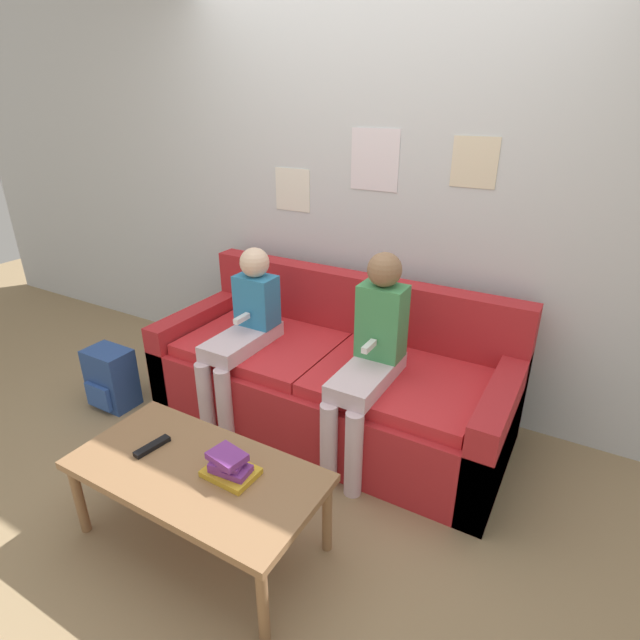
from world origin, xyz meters
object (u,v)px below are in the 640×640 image
person_left (243,329)px  couch (332,379)px  tv_remote (152,446)px  person_right (370,354)px  backpack (111,378)px  coffee_table (196,476)px

person_left → couch: bearing=23.9°
person_left → tv_remote: size_ratio=6.03×
couch → person_right: bearing=-31.1°
person_right → backpack: bearing=-167.4°
coffee_table → backpack: 1.37m
coffee_table → tv_remote: size_ratio=6.32×
coffee_table → backpack: bearing=156.7°
person_left → backpack: person_left is taller
coffee_table → person_right: person_right is taller
person_right → backpack: (-1.64, -0.37, -0.45)m
person_left → person_right: person_right is taller
coffee_table → person_right: (0.39, 0.90, 0.27)m
couch → person_right: 0.52m
person_right → coffee_table: bearing=-113.1°
person_left → coffee_table: bearing=-64.4°
tv_remote → backpack: (-1.00, 0.54, -0.22)m
person_left → tv_remote: bearing=-79.2°
couch → person_left: person_left is taller
backpack → coffee_table: bearing=-23.3°
couch → coffee_table: 1.11m
person_left → tv_remote: person_left is taller
person_left → tv_remote: (0.17, -0.89, -0.18)m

